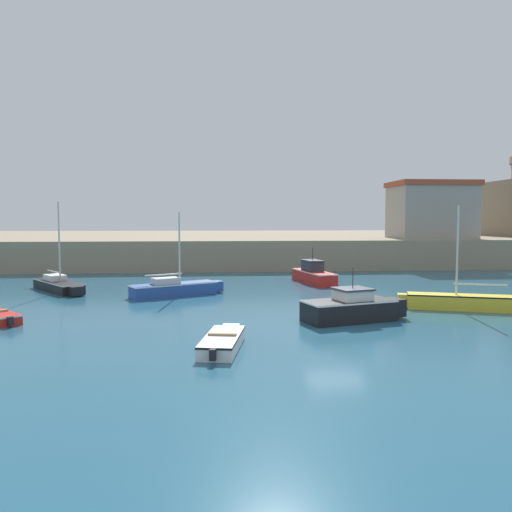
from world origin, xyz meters
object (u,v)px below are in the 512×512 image
object	(u,v)px
sailboat_black_3	(59,285)
motorboat_black_6	(352,308)
sailboat_yellow_0	(462,301)
sailboat_blue_1	(175,288)
dinghy_white_4	(223,341)
harbor_shed_near_wharf	(431,210)
motorboat_red_5	(313,274)

from	to	relation	value
sailboat_black_3	motorboat_black_6	size ratio (longest dim) A/B	1.12
sailboat_yellow_0	sailboat_blue_1	xyz separation A→B (m)	(-14.70, 5.86, 0.03)
dinghy_white_4	harbor_shed_near_wharf	size ratio (longest dim) A/B	0.54
sailboat_blue_1	motorboat_black_6	xyz separation A→B (m)	(8.44, -8.05, 0.12)
sailboat_black_3	harbor_shed_near_wharf	size ratio (longest dim) A/B	0.73
sailboat_black_3	motorboat_red_5	bearing A→B (deg)	9.05
motorboat_red_5	motorboat_black_6	distance (m)	13.36
motorboat_red_5	sailboat_black_3	bearing A→B (deg)	-170.95
sailboat_blue_1	dinghy_white_4	world-z (taller)	sailboat_blue_1
sailboat_blue_1	motorboat_black_6	size ratio (longest dim) A/B	1.11
harbor_shed_near_wharf	sailboat_blue_1	bearing A→B (deg)	-143.06
sailboat_yellow_0	sailboat_blue_1	world-z (taller)	sailboat_yellow_0
sailboat_blue_1	harbor_shed_near_wharf	size ratio (longest dim) A/B	0.72
sailboat_yellow_0	harbor_shed_near_wharf	world-z (taller)	harbor_shed_near_wharf
sailboat_black_3	harbor_shed_near_wharf	distance (m)	34.87
sailboat_blue_1	motorboat_red_5	distance (m)	10.72
sailboat_yellow_0	sailboat_black_3	xyz separation A→B (m)	(-22.20, 8.46, -0.02)
sailboat_yellow_0	sailboat_black_3	world-z (taller)	sailboat_black_3
dinghy_white_4	motorboat_black_6	world-z (taller)	motorboat_black_6
sailboat_black_3	motorboat_red_5	world-z (taller)	sailboat_black_3
sailboat_blue_1	dinghy_white_4	bearing A→B (deg)	-78.17
dinghy_white_4	motorboat_black_6	bearing A→B (deg)	36.30
sailboat_yellow_0	motorboat_black_6	bearing A→B (deg)	-160.67
sailboat_yellow_0	motorboat_black_6	distance (m)	6.63
sailboat_black_3	motorboat_black_6	xyz separation A→B (m)	(15.94, -10.65, 0.17)
sailboat_yellow_0	sailboat_black_3	distance (m)	23.75
motorboat_black_6	harbor_shed_near_wharf	size ratio (longest dim) A/B	0.65
dinghy_white_4	motorboat_black_6	xyz separation A→B (m)	(5.85, 4.30, 0.31)
harbor_shed_near_wharf	motorboat_black_6	bearing A→B (deg)	-120.37
sailboat_blue_1	sailboat_yellow_0	bearing A→B (deg)	-21.74
motorboat_black_6	harbor_shed_near_wharf	world-z (taller)	harbor_shed_near_wharf
sailboat_blue_1	dinghy_white_4	size ratio (longest dim) A/B	1.34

